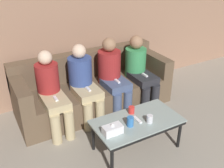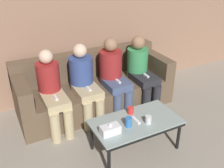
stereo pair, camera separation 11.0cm
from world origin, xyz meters
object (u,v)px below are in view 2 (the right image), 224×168
Objects in this scene: seated_person_mid_right at (113,73)px; seated_person_right_end at (141,69)px; cup_near_left at (131,110)px; seated_person_left_end at (52,89)px; tissue_box at (110,130)px; cup_near_right at (128,122)px; coffee_table at (136,124)px; cup_far_center at (148,120)px; couch at (94,88)px; seated_person_mid_left at (84,81)px; game_remote at (136,120)px.

seated_person_right_end is at bearing -2.42° from seated_person_mid_right.
seated_person_left_end is (-0.77, 0.77, 0.11)m from cup_near_left.
seated_person_left_end is (-0.36, 1.01, 0.10)m from tissue_box.
seated_person_mid_right is at bearing 72.04° from cup_near_right.
cup_far_center reaches higher than coffee_table.
tissue_box is 0.20× the size of seated_person_left_end.
seated_person_right_end is (1.42, 0.02, 0.00)m from seated_person_left_end.
couch is 0.42m from seated_person_mid_left.
seated_person_mid_left reaches higher than seated_person_right_end.
cup_near_right is (-0.16, -0.22, 0.01)m from cup_near_left.
seated_person_right_end is (0.67, 0.96, 0.20)m from coffee_table.
seated_person_mid_left is at bearing 3.18° from seated_person_left_end.
game_remote is 1.02m from seated_person_mid_left.
couch is 2.22× the size of coffee_table.
couch reaches higher than cup_near_left.
seated_person_mid_right is 0.47m from seated_person_right_end.
game_remote reaches higher than coffee_table.
seated_person_right_end is at bearing -17.03° from couch.
seated_person_mid_right is (0.18, 0.81, 0.14)m from cup_near_left.
seated_person_right_end reaches higher than tissue_box.
cup_near_left is 0.93× the size of cup_far_center.
cup_far_center is 1.35m from seated_person_left_end.
seated_person_mid_left is (0.47, 0.03, 0.01)m from seated_person_left_end.
seated_person_mid_left reaches higher than tissue_box.
couch is 2.13× the size of seated_person_mid_left.
cup_near_left is 1.03m from seated_person_right_end.
tissue_box is at bearing -169.15° from coffee_table.
cup_far_center is 1.14m from seated_person_mid_left.
seated_person_mid_right reaches higher than tissue_box.
game_remote is (0.13, 0.05, -0.05)m from cup_near_right.
tissue_box is at bearing -95.92° from seated_person_mid_left.
seated_person_left_end is (-0.74, 0.94, 0.20)m from coffee_table.
seated_person_mid_left is 0.94m from seated_person_right_end.
couch is 0.42m from seated_person_mid_right.
cup_near_right is at bearing -94.51° from couch.
cup_near_right is at bearing 167.02° from cup_far_center.
seated_person_left_end reaches higher than cup_near_right.
cup_far_center is at bearing -83.72° from couch.
seated_person_mid_right reaches higher than seated_person_left_end.
game_remote is 0.14× the size of seated_person_left_end.
tissue_box is 0.20× the size of seated_person_mid_right.
cup_near_right is 0.11× the size of seated_person_left_end.
seated_person_mid_right reaches higher than seated_person_right_end.
game_remote is at bearing -74.30° from seated_person_mid_left.
cup_near_right is (-0.10, -1.22, 0.17)m from couch.
cup_near_left is 0.17m from game_remote.
game_remote is 0.14× the size of seated_person_right_end.
couch is at bearing 74.60° from tissue_box.
cup_far_center is 0.49m from tissue_box.
seated_person_left_end is 0.99× the size of seated_person_mid_left.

